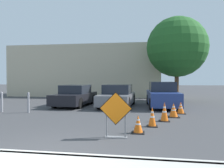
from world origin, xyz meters
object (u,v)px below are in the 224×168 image
(parked_car_second, at_px, (117,96))
(bollard_second, at_px, (2,101))
(traffic_cone_fifth, at_px, (181,108))
(parked_car_third, at_px, (162,95))
(bollard_nearest, at_px, (28,102))
(traffic_cone_second, at_px, (152,117))
(traffic_cone_nearest, at_px, (138,124))
(road_closed_sign, at_px, (116,113))
(parked_car_nearest, at_px, (75,96))
(traffic_cone_third, at_px, (164,112))
(traffic_cone_fourth, at_px, (174,110))

(parked_car_second, relative_size, bollard_second, 4.17)
(traffic_cone_fifth, relative_size, parked_car_third, 0.13)
(bollard_nearest, xyz_separation_m, bollard_second, (-1.53, -0.00, 0.00))
(traffic_cone_second, bearing_deg, traffic_cone_nearest, -114.49)
(road_closed_sign, xyz_separation_m, parked_car_nearest, (-3.72, 7.33, -0.12))
(parked_car_third, bearing_deg, traffic_cone_second, 79.45)
(bollard_nearest, bearing_deg, traffic_cone_second, -20.49)
(parked_car_third, height_order, bollard_nearest, parked_car_third)
(traffic_cone_nearest, relative_size, bollard_second, 0.55)
(parked_car_nearest, xyz_separation_m, parked_car_second, (2.81, 0.05, 0.02))
(road_closed_sign, xyz_separation_m, traffic_cone_fifth, (2.63, 5.00, -0.47))
(traffic_cone_nearest, bearing_deg, road_closed_sign, -132.89)
(traffic_cone_fifth, distance_m, parked_car_second, 4.29)
(road_closed_sign, height_order, parked_car_second, parked_car_second)
(traffic_cone_third, height_order, parked_car_second, parked_car_second)
(traffic_cone_second, height_order, bollard_nearest, bollard_nearest)
(traffic_cone_second, bearing_deg, traffic_cone_third, 64.21)
(traffic_cone_fifth, relative_size, bollard_second, 0.55)
(traffic_cone_nearest, distance_m, parked_car_nearest, 7.96)
(traffic_cone_nearest, bearing_deg, parked_car_second, 103.08)
(road_closed_sign, relative_size, bollard_second, 1.28)
(parked_car_nearest, bearing_deg, traffic_cone_nearest, 127.04)
(road_closed_sign, height_order, bollard_second, road_closed_sign)
(bollard_second, bearing_deg, traffic_cone_nearest, -24.93)
(traffic_cone_third, bearing_deg, traffic_cone_fifth, 65.54)
(traffic_cone_nearest, xyz_separation_m, bollard_nearest, (-5.81, 3.41, 0.27))
(traffic_cone_fifth, bearing_deg, traffic_cone_fourth, -113.90)
(traffic_cone_fifth, height_order, parked_car_second, parked_car_second)
(traffic_cone_second, height_order, bollard_second, bollard_second)
(traffic_cone_second, bearing_deg, road_closed_sign, -122.69)
(bollard_second, bearing_deg, parked_car_nearest, 47.45)
(traffic_cone_nearest, relative_size, traffic_cone_third, 0.74)
(parked_car_second, relative_size, bollard_nearest, 4.20)
(traffic_cone_fourth, relative_size, parked_car_third, 0.15)
(traffic_cone_third, bearing_deg, parked_car_third, 87.13)
(traffic_cone_third, distance_m, parked_car_second, 5.23)
(parked_car_second, bearing_deg, traffic_cone_second, 112.48)
(traffic_cone_fourth, relative_size, bollard_nearest, 0.61)
(traffic_cone_second, bearing_deg, traffic_cone_fifth, 65.09)
(traffic_cone_second, relative_size, traffic_cone_fifth, 1.23)
(traffic_cone_nearest, bearing_deg, traffic_cone_third, 64.85)
(traffic_cone_fourth, xyz_separation_m, bollard_second, (-8.84, 0.20, 0.25))
(traffic_cone_fourth, xyz_separation_m, parked_car_second, (-3.06, 3.48, 0.34))
(traffic_cone_fourth, distance_m, parked_car_third, 3.71)
(bollard_nearest, distance_m, bollard_second, 1.53)
(traffic_cone_third, relative_size, bollard_nearest, 0.75)
(parked_car_second, bearing_deg, traffic_cone_fourth, 133.91)
(bollard_second, bearing_deg, parked_car_second, 29.64)
(traffic_cone_fourth, distance_m, bollard_nearest, 7.32)
(traffic_cone_fourth, bearing_deg, parked_car_nearest, 149.67)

